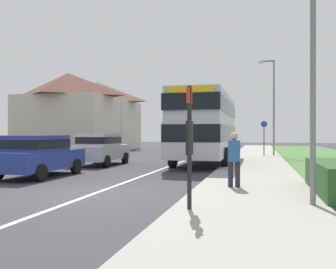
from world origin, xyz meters
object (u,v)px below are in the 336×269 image
Objects in this scene: double_decker_bus at (206,124)px; pedestrian_at_stop at (234,157)px; parked_car_blue at (38,154)px; street_lamp_near at (308,18)px; parked_car_silver at (100,148)px; street_lamp_mid at (272,101)px; cycle_route_sign at (264,137)px; bus_stop_sign at (189,138)px.

double_decker_bus is 9.64m from pedestrian_at_stop.
parked_car_blue is 2.42× the size of pedestrian_at_stop.
double_decker_bus is 12.30m from street_lamp_near.
parked_car_silver is 2.42× the size of pedestrian_at_stop.
pedestrian_at_stop reaches higher than parked_car_blue.
street_lamp_mid is at bearing 90.32° from street_lamp_near.
double_decker_bus is at bearing -116.27° from cycle_route_sign.
double_decker_bus is 1.34× the size of street_lamp_near.
cycle_route_sign is (3.14, 6.35, -0.71)m from double_decker_bus.
cycle_route_sign is at bearing 86.26° from pedestrian_at_stop.
parked_car_blue is 16.35m from cycle_route_sign.
parked_car_silver is 0.59× the size of street_lamp_mid.
double_decker_bus is 1.40× the size of street_lamp_mid.
street_lamp_mid is at bearing 62.22° from double_decker_bus.
bus_stop_sign reaches higher than cycle_route_sign.
parked_car_silver is 1.55× the size of bus_stop_sign.
double_decker_bus reaches higher than parked_car_blue.
parked_car_silver is at bearing -133.63° from street_lamp_mid.
parked_car_silver is at bearing 134.26° from street_lamp_near.
parked_car_blue is at bearing -121.46° from street_lamp_mid.
parked_car_blue is 0.59× the size of street_lamp_mid.
parked_car_blue is at bearing -121.00° from cycle_route_sign.
double_decker_bus is 5.80m from parked_car_silver.
street_lamp_near is at bearing -52.23° from pedestrian_at_stop.
cycle_route_sign reaches higher than pedestrian_at_stop.
street_lamp_near is (3.81, -11.52, 1.98)m from double_decker_bus.
pedestrian_at_stop is 4.19m from street_lamp_near.
street_lamp_mid reaches higher than double_decker_bus.
pedestrian_at_stop is 0.64× the size of bus_stop_sign.
double_decker_bus is 2.36× the size of parked_car_silver.
bus_stop_sign is at bearing -101.55° from pedestrian_at_stop.
pedestrian_at_stop is at bearing -93.74° from cycle_route_sign.
bus_stop_sign reaches higher than pedestrian_at_stop.
double_decker_bus reaches higher than cycle_route_sign.
parked_car_silver is at bearing 136.03° from pedestrian_at_stop.
parked_car_silver is (0.10, 5.36, 0.03)m from parked_car_blue.
street_lamp_mid is at bearing 50.05° from cycle_route_sign.
double_decker_bus is at bearing 108.29° from street_lamp_near.
double_decker_bus is at bearing 23.86° from parked_car_silver.
street_lamp_mid is at bearing 84.43° from pedestrian_at_stop.
bus_stop_sign is 19.05m from cycle_route_sign.
street_lamp_mid is (1.60, 16.36, 2.98)m from pedestrian_at_stop.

